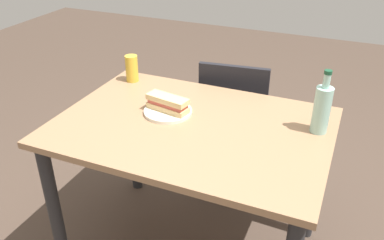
% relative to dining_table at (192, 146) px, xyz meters
% --- Properties ---
extents(dining_table, '(1.18, 0.83, 0.76)m').
position_rel_dining_table_xyz_m(dining_table, '(0.00, 0.00, 0.00)').
color(dining_table, '#997251').
rests_on(dining_table, ground).
extents(chair_far, '(0.45, 0.45, 0.85)m').
position_rel_dining_table_xyz_m(chair_far, '(0.01, 0.61, -0.16)').
color(chair_far, black).
rests_on(chair_far, ground).
extents(plate_near, '(0.22, 0.22, 0.01)m').
position_rel_dining_table_xyz_m(plate_near, '(-0.14, 0.05, 0.12)').
color(plate_near, silver).
rests_on(plate_near, dining_table).
extents(baguette_sandwich_near, '(0.21, 0.11, 0.07)m').
position_rel_dining_table_xyz_m(baguette_sandwich_near, '(-0.14, 0.05, 0.16)').
color(baguette_sandwich_near, '#DBB77A').
rests_on(baguette_sandwich_near, plate_near).
extents(knife_near, '(0.18, 0.06, 0.01)m').
position_rel_dining_table_xyz_m(knife_near, '(-0.14, 0.10, 0.13)').
color(knife_near, silver).
rests_on(knife_near, plate_near).
extents(water_bottle, '(0.07, 0.07, 0.28)m').
position_rel_dining_table_xyz_m(water_bottle, '(0.51, 0.15, 0.22)').
color(water_bottle, '#99C6B7').
rests_on(water_bottle, dining_table).
extents(beer_glass, '(0.07, 0.07, 0.14)m').
position_rel_dining_table_xyz_m(beer_glass, '(-0.48, 0.31, 0.19)').
color(beer_glass, gold).
rests_on(beer_glass, dining_table).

